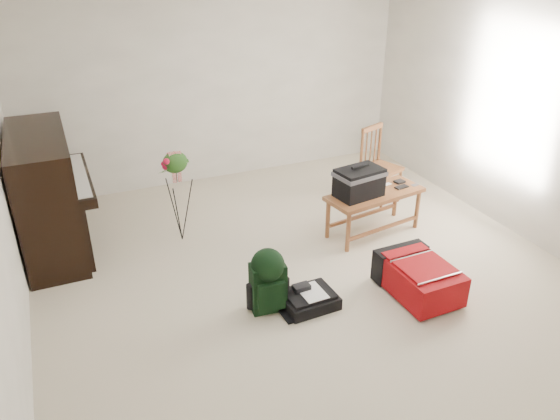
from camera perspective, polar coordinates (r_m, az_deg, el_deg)
name	(u,v)px	position (r m, az deg, el deg)	size (l,w,h in m)	color
floor	(311,279)	(5.31, 3.23, -7.22)	(5.00, 5.50, 0.01)	beige
ceiling	(319,4)	(4.42, 4.12, 20.69)	(5.00, 5.50, 0.01)	white
wall_back	(217,85)	(7.16, -6.58, 12.84)	(5.00, 0.04, 2.50)	white
wall_right	(533,122)	(6.21, 24.90, 8.32)	(0.04, 5.50, 2.50)	white
piano	(48,196)	(5.99, -23.05, 1.31)	(0.71, 1.50, 1.25)	black
bench	(363,185)	(5.85, 8.69, 2.60)	(1.14, 0.60, 0.84)	brown
dining_chair	(379,166)	(6.74, 10.34, 4.54)	(0.52, 0.52, 0.94)	brown
red_suitcase	(415,274)	(5.21, 13.93, -6.55)	(0.53, 0.77, 0.33)	#AD0716
black_duffel	(309,299)	(4.93, 3.02, -9.23)	(0.48, 0.39, 0.20)	black
green_backpack	(268,277)	(4.73, -1.25, -7.06)	(0.32, 0.29, 0.60)	black
flower_stand	(178,197)	(5.81, -10.57, 1.35)	(0.34, 0.34, 1.05)	black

